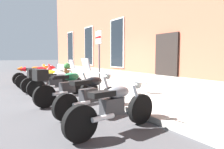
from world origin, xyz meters
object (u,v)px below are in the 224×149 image
Objects in this scene: motorcycle_orange_sport at (36,73)px; barrel_planter at (67,71)px; motorcycle_black_naked at (91,95)px; motorcycle_silver_touring at (54,81)px; motorcycle_yellow_naked at (48,80)px; motorcycle_grey_naked at (115,107)px; parking_sign at (99,52)px; motorcycle_red_sport at (40,75)px; motorcycle_green_touring at (65,85)px.

barrel_planter is at bearing 116.59° from motorcycle_orange_sport.
motorcycle_silver_touring is at bearing -177.65° from motorcycle_black_naked.
motorcycle_yellow_naked is at bearing -29.67° from barrel_planter.
motorcycle_grey_naked is 0.95× the size of parking_sign.
motorcycle_red_sport is 0.95× the size of motorcycle_yellow_naked.
barrel_planter is at bearing 137.25° from motorcycle_red_sport.
motorcycle_grey_naked is at bearing -0.58° from motorcycle_red_sport.
parking_sign is at bearing 146.54° from motorcycle_black_naked.
motorcycle_orange_sport is at bearing 178.05° from motorcycle_green_touring.
motorcycle_yellow_naked is 2.62m from parking_sign.
parking_sign reaches higher than barrel_planter.
motorcycle_silver_touring reaches higher than barrel_planter.
motorcycle_red_sport is at bearing 179.42° from motorcycle_grey_naked.
barrel_planter is at bearing 155.46° from motorcycle_silver_touring.
motorcycle_black_naked is 7.81m from barrel_planter.
motorcycle_grey_naked is at bearing 1.57° from motorcycle_green_touring.
parking_sign is at bearing 32.12° from motorcycle_yellow_naked.
motorcycle_black_naked is (1.38, 0.17, -0.08)m from motorcycle_green_touring.
motorcycle_yellow_naked is 3.90m from motorcycle_black_naked.
motorcycle_silver_touring reaches higher than motorcycle_orange_sport.
parking_sign reaches higher than motorcycle_red_sport.
motorcycle_black_naked is at bearing 0.39° from motorcycle_red_sport.
motorcycle_orange_sport is at bearing 179.98° from motorcycle_black_naked.
motorcycle_green_touring is 1.81m from parking_sign.
motorcycle_black_naked is at bearing 0.34° from motorcycle_yellow_naked.
motorcycle_silver_touring is 0.94× the size of parking_sign.
parking_sign is at bearing 156.76° from motorcycle_grey_naked.
motorcycle_orange_sport is at bearing 179.46° from motorcycle_yellow_naked.
motorcycle_red_sport is 2.49m from motorcycle_silver_touring.
motorcycle_black_naked is at bearing -0.02° from motorcycle_orange_sport.
motorcycle_green_touring is (3.90, -0.14, -0.02)m from motorcycle_red_sport.
parking_sign is 2.48× the size of barrel_planter.
parking_sign reaches higher than motorcycle_orange_sport.
motorcycle_green_touring reaches higher than motorcycle_yellow_naked.
motorcycle_green_touring is at bearing -172.84° from motorcycle_black_naked.
barrel_planter is (-4.74, 2.16, -0.03)m from motorcycle_silver_touring.
motorcycle_grey_naked reaches higher than motorcycle_yellow_naked.
motorcycle_silver_touring is at bearing -4.75° from motorcycle_yellow_naked.
motorcycle_red_sport reaches higher than barrel_planter.
motorcycle_black_naked is 2.50m from parking_sign.
motorcycle_grey_naked is 2.37× the size of barrel_planter.
parking_sign is at bearing 109.50° from motorcycle_green_touring.
barrel_planter is at bearing 171.89° from parking_sign.
barrel_planter is (-3.64, 2.07, 0.05)m from motorcycle_yellow_naked.
motorcycle_yellow_naked is at bearing -147.88° from parking_sign.
motorcycle_green_touring reaches higher than barrel_planter.
motorcycle_orange_sport reaches higher than barrel_planter.
motorcycle_yellow_naked is 5.15m from motorcycle_grey_naked.
motorcycle_black_naked is (5.28, 0.04, -0.09)m from motorcycle_red_sport.
motorcycle_grey_naked is at bearing -4.63° from motorcycle_black_naked.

